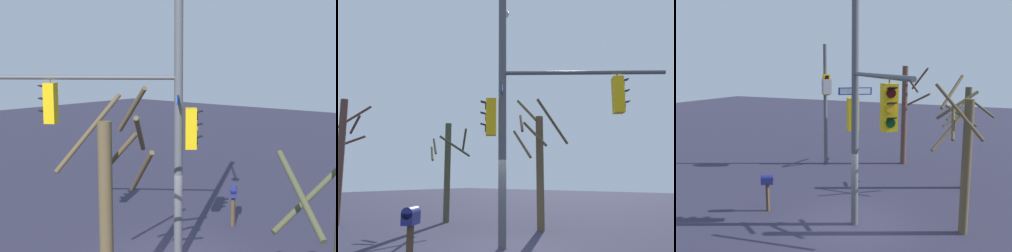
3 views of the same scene
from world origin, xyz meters
The scene contains 6 objects.
ground_plane centered at (0.00, 0.00, 0.00)m, with size 80.00×80.00×0.00m, color #2B2A3D.
main_signal_pole_assembly centered at (0.56, -0.23, 4.83)m, with size 3.44×6.15×9.18m.
mailbox centered at (-3.37, -0.16, 1.11)m, with size 0.50×0.43×1.41m.
bare_tree_behind_pole centered at (-0.54, 8.52, 2.85)m, with size 1.73×1.98×5.38m.
bare_tree_across_street centered at (2.95, 5.63, 2.42)m, with size 2.15×2.14×4.49m.
bare_tree_corner centered at (3.41, 1.00, 2.53)m, with size 1.67×2.10×5.10m.
Camera 2 is at (-7.78, -5.94, 1.99)m, focal length 36.02 mm.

